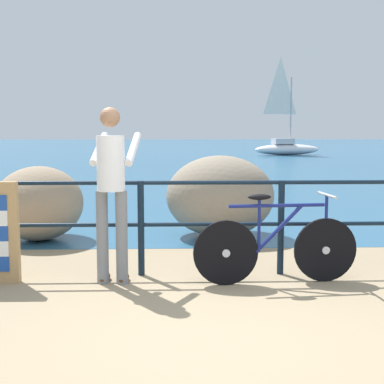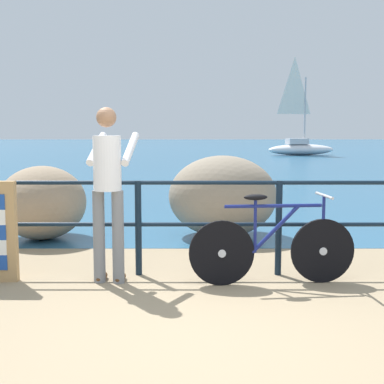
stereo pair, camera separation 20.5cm
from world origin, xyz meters
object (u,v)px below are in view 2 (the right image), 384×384
Objects in this scene: bicycle at (275,246)px; sailboat at (302,144)px; breakwater_boulder_main at (224,196)px; person_at_railing at (110,186)px; breakwater_boulder_left at (44,203)px.

sailboat reaches higher than bicycle.
bicycle is 2.51m from breakwater_boulder_main.
bicycle is at bearing -84.81° from person_at_railing.
breakwater_boulder_main is at bearing 4.60° from breakwater_boulder_left.
bicycle is at bearing -114.69° from sailboat.
bicycle is 1.77m from person_at_railing.
breakwater_boulder_left is 0.22× the size of sailboat.
sailboat is (7.73, 28.55, -0.28)m from person_at_railing.
breakwater_boulder_main reaches higher than breakwater_boulder_left.
breakwater_boulder_left is at bearing 38.16° from person_at_railing.
breakwater_boulder_main is at bearing -116.56° from sailboat.
person_at_railing is 2.76m from breakwater_boulder_main.
sailboat is at bearing 72.47° from bicycle.
bicycle is at bearing -81.53° from breakwater_boulder_main.
breakwater_boulder_left is at bearing -175.40° from breakwater_boulder_main.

